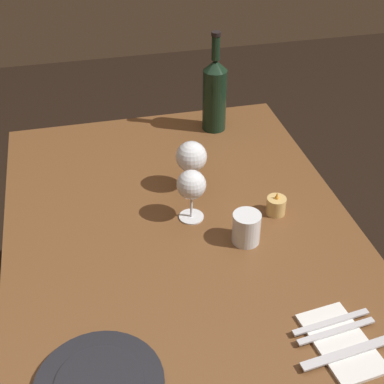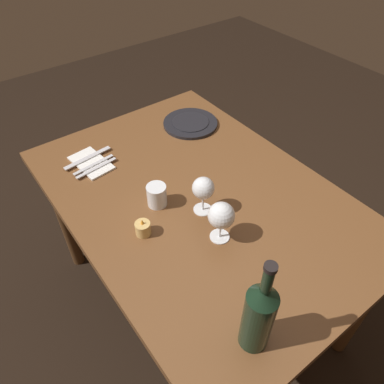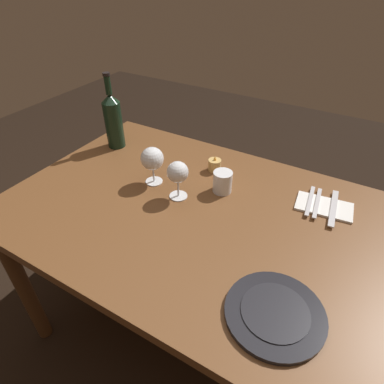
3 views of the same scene
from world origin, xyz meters
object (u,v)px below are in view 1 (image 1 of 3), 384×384
water_tumbler (246,229)px  fork_outer (331,322)px  table_knife (348,352)px  folded_napkin (341,343)px  wine_glass_left (191,157)px  fork_inner (336,331)px  wine_bottle (215,93)px  votive_candle (276,206)px  wine_glass_right (191,186)px

water_tumbler → fork_outer: 0.32m
water_tumbler → table_knife: water_tumbler is taller
folded_napkin → fork_outer: bearing=180.0°
wine_glass_left → fork_inner: (0.58, 0.17, -0.09)m
wine_bottle → folded_napkin: bearing=1.3°
votive_candle → folded_napkin: 0.44m
votive_candle → fork_inner: size_ratio=0.37×
wine_glass_left → wine_glass_right: wine_glass_left is taller
wine_glass_right → fork_outer: bearing=25.6°
wine_glass_right → votive_candle: wine_glass_right is taller
water_tumbler → wine_glass_left: bearing=-162.4°
fork_inner → table_knife: (0.06, 0.00, 0.00)m
votive_candle → table_knife: votive_candle is taller
folded_napkin → wine_glass_right: bearing=-156.8°
wine_glass_right → folded_napkin: wine_glass_right is taller
wine_bottle → fork_outer: (0.87, 0.02, -0.12)m
fork_inner → fork_outer: (-0.02, 0.00, 0.00)m
wine_glass_right → fork_inner: wine_glass_right is taller
votive_candle → fork_inner: bearing=-2.8°
wine_glass_right → folded_napkin: bearing=23.2°
wine_glass_left → water_tumbler: size_ratio=1.81×
wine_bottle → votive_candle: size_ratio=4.93×
wine_bottle → table_knife: bearing=1.2°
folded_napkin → wine_glass_left: bearing=-164.1°
wine_glass_right → fork_outer: 0.48m
table_knife → fork_inner: bearing=180.0°
folded_napkin → fork_outer: (-0.05, 0.00, 0.01)m
wine_bottle → folded_napkin: size_ratio=1.64×
wine_glass_left → wine_glass_right: (0.13, -0.03, -0.00)m
wine_glass_right → folded_napkin: (0.47, 0.20, -0.10)m
wine_bottle → fork_inner: size_ratio=1.83×
wine_bottle → fork_outer: wine_bottle is taller
votive_candle → table_knife: 0.47m
votive_candle → table_knife: (0.47, -0.02, -0.01)m
votive_candle → fork_inner: votive_candle is taller
wine_glass_right → votive_candle: 0.24m
votive_candle → folded_napkin: size_ratio=0.33×
wine_glass_right → votive_candle: (0.03, 0.22, -0.08)m
fork_inner → fork_outer: same height
folded_napkin → table_knife: table_knife is taller
folded_napkin → fork_inner: (-0.03, 0.00, 0.01)m
wine_glass_right → fork_outer: (0.42, 0.20, -0.09)m
water_tumbler → table_knife: size_ratio=0.39×
fork_inner → votive_candle: bearing=177.2°
water_tumbler → fork_inner: size_ratio=0.45×
water_tumbler → fork_outer: size_ratio=0.45×
wine_glass_right → wine_bottle: (-0.45, 0.18, 0.03)m
table_knife → fork_outer: bearing=180.0°
wine_bottle → water_tumbler: 0.58m
wine_glass_left → fork_outer: bearing=17.2°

